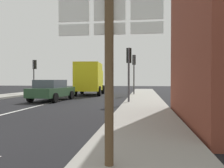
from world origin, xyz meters
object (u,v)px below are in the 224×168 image
(sedan_far, at_px, (52,90))
(route_sign_post, at_px, (109,46))
(traffic_light_near_right, at_px, (129,63))
(delivery_truck, at_px, (90,78))
(traffic_light_far_left, at_px, (34,69))
(traffic_light_far_right, at_px, (134,66))

(sedan_far, bearing_deg, route_sign_post, -63.81)
(route_sign_post, bearing_deg, traffic_light_near_right, 91.97)
(delivery_truck, relative_size, traffic_light_near_right, 1.51)
(sedan_far, relative_size, route_sign_post, 1.35)
(traffic_light_far_left, height_order, traffic_light_far_right, traffic_light_far_right)
(route_sign_post, height_order, traffic_light_far_left, traffic_light_far_left)
(delivery_truck, bearing_deg, traffic_light_far_right, -2.77)
(traffic_light_far_left, distance_m, traffic_light_near_right, 12.74)
(route_sign_post, height_order, traffic_light_near_right, traffic_light_near_right)
(delivery_truck, bearing_deg, traffic_light_near_right, -60.90)
(delivery_truck, distance_m, traffic_light_far_right, 4.43)
(delivery_truck, relative_size, route_sign_post, 1.61)
(traffic_light_far_right, height_order, traffic_light_near_right, traffic_light_far_right)
(traffic_light_far_right, xyz_separation_m, traffic_light_near_right, (-0.00, -7.48, -0.27))
(traffic_light_far_left, xyz_separation_m, traffic_light_near_right, (10.00, -7.88, -0.04))
(route_sign_post, bearing_deg, delivery_truck, 104.26)
(traffic_light_far_left, height_order, traffic_light_near_right, traffic_light_far_left)
(traffic_light_far_left, bearing_deg, route_sign_post, -60.68)
(sedan_far, xyz_separation_m, route_sign_post, (5.83, -11.86, 1.24))
(route_sign_post, relative_size, traffic_light_far_right, 0.85)
(delivery_truck, bearing_deg, traffic_light_far_left, 178.00)
(route_sign_post, bearing_deg, traffic_light_far_right, 91.16)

